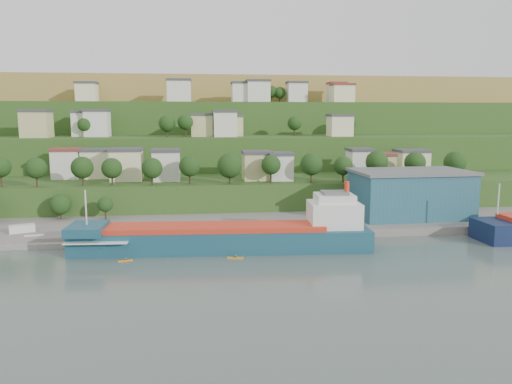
{
  "coord_description": "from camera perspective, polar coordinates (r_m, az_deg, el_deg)",
  "views": [
    {
      "loc": [
        -10.06,
        -99.6,
        29.41
      ],
      "look_at": [
        3.79,
        15.0,
        11.78
      ],
      "focal_mm": 35.0,
      "sensor_mm": 36.0,
      "label": 1
    }
  ],
  "objects": [
    {
      "name": "quay",
      "position": [
        134.35,
        6.22,
        -4.01
      ],
      "size": [
        220.0,
        26.0,
        4.0
      ],
      "primitive_type": "cube",
      "color": "slate",
      "rests_on": "ground"
    },
    {
      "name": "dinghy",
      "position": [
        126.82,
        -24.0,
        -4.73
      ],
      "size": [
        4.53,
        2.22,
        0.87
      ],
      "primitive_type": "cube",
      "rotation": [
        0.0,
        0.0,
        0.14
      ],
      "color": "silver",
      "rests_on": "pebble_beach"
    },
    {
      "name": "ground",
      "position": [
        104.34,
        -1.09,
        -7.69
      ],
      "size": [
        500.0,
        500.0,
        0.0
      ],
      "primitive_type": "plane",
      "color": "#45544E",
      "rests_on": "ground"
    },
    {
      "name": "pebble_beach",
      "position": [
        132.93,
        -26.56,
        -5.03
      ],
      "size": [
        40.0,
        18.0,
        2.4
      ],
      "primitive_type": "cube",
      "color": "slate",
      "rests_on": "ground"
    },
    {
      "name": "kayak_orange",
      "position": [
        106.35,
        -14.72,
        -7.54
      ],
      "size": [
        3.06,
        1.34,
        0.76
      ],
      "rotation": [
        0.0,
        0.0,
        0.28
      ],
      "color": "orange",
      "rests_on": "ground"
    },
    {
      "name": "kayak_yellow",
      "position": [
        104.89,
        -2.4,
        -7.46
      ],
      "size": [
        3.49,
        1.3,
        0.86
      ],
      "rotation": [
        0.0,
        0.0,
        -0.21
      ],
      "color": "orange",
      "rests_on": "ground"
    },
    {
      "name": "hillside",
      "position": [
        270.05,
        -4.72,
        2.42
      ],
      "size": [
        360.0,
        210.17,
        96.0
      ],
      "color": "#284719",
      "rests_on": "ground"
    },
    {
      "name": "caravan",
      "position": [
        131.33,
        -25.17,
        -3.97
      ],
      "size": [
        6.12,
        4.25,
        2.64
      ],
      "primitive_type": "cube",
      "rotation": [
        0.0,
        0.0,
        0.37
      ],
      "color": "silver",
      "rests_on": "pebble_beach"
    },
    {
      "name": "warehouse",
      "position": [
        143.1,
        17.21,
        -0.14
      ],
      "size": [
        31.6,
        20.0,
        12.8
      ],
      "rotation": [
        0.0,
        0.0,
        0.03
      ],
      "color": "#1F595F",
      "rests_on": "quay"
    },
    {
      "name": "cargo_ship_near",
      "position": [
        110.93,
        -2.72,
        -5.27
      ],
      "size": [
        65.78,
        14.06,
        16.78
      ],
      "rotation": [
        0.0,
        0.0,
        -0.06
      ],
      "color": "#153E50",
      "rests_on": "ground"
    }
  ]
}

